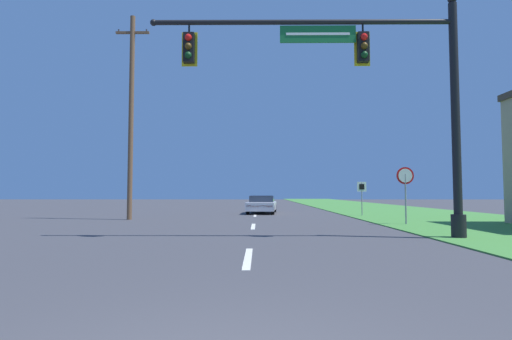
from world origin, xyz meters
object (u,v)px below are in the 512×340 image
at_px(signal_mast, 377,88).
at_px(utility_pole_near, 131,113).
at_px(stop_sign, 405,182).
at_px(route_sign_post, 362,191).
at_px(car_ahead, 262,204).

xyz_separation_m(signal_mast, utility_pole_near, (-10.53, 8.55, 0.91)).
height_order(stop_sign, utility_pole_near, utility_pole_near).
bearing_deg(route_sign_post, utility_pole_near, -165.74).
bearing_deg(signal_mast, car_ahead, 103.15).
height_order(route_sign_post, utility_pole_near, utility_pole_near).
bearing_deg(route_sign_post, car_ahead, 151.98).
xyz_separation_m(car_ahead, route_sign_post, (6.04, -3.21, 0.92)).
distance_m(signal_mast, utility_pole_near, 13.59).
xyz_separation_m(stop_sign, utility_pole_near, (-13.27, 3.31, 3.76)).
bearing_deg(stop_sign, signal_mast, -117.58).
distance_m(stop_sign, utility_pole_near, 14.18).
relative_size(route_sign_post, utility_pole_near, 0.19).
height_order(stop_sign, route_sign_post, stop_sign).
relative_size(stop_sign, route_sign_post, 1.23).
bearing_deg(route_sign_post, stop_sign, -88.11).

